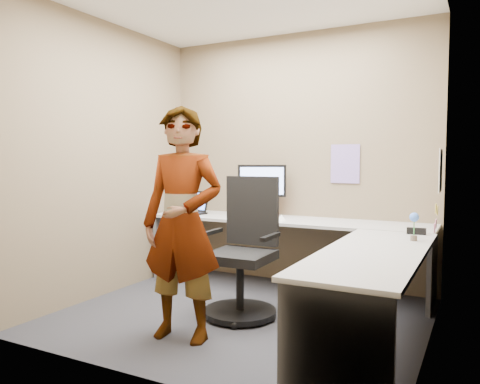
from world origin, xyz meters
The scene contains 20 objects.
ground centered at (0.00, 0.00, 0.00)m, with size 3.00×3.00×0.00m, color #25252A.
wall_back centered at (0.00, 1.30, 1.35)m, with size 3.00×3.00×0.00m, color brown.
wall_right centered at (1.50, 0.00, 1.35)m, with size 2.70×2.70×0.00m, color brown.
wall_left centered at (-1.50, 0.00, 1.35)m, with size 2.70×2.70×0.00m, color brown.
desk centered at (0.44, 0.39, 0.59)m, with size 2.98×2.58×0.73m.
paper_ream centered at (-0.30, 1.05, 0.76)m, with size 0.33×0.24×0.07m, color red.
monitor centered at (-0.30, 1.07, 1.09)m, with size 0.50×0.24×0.49m.
laptop centered at (-1.11, 0.94, 0.79)m, with size 0.41×0.37×0.25m.
trackball_mouse centered at (-0.19, 0.84, 0.76)m, with size 0.12×0.08×0.07m.
origami centered at (0.03, 0.84, 0.76)m, with size 0.10×0.10×0.06m, color white.
stapler centered at (1.35, 0.54, 0.76)m, with size 0.15×0.04×0.06m, color black.
flower centered at (1.37, 0.22, 0.87)m, with size 0.07×0.07×0.22m.
calendar_purple centered at (0.55, 1.29, 1.30)m, with size 0.30×0.01×0.40m, color #846BB7.
calendar_white centered at (1.49, 0.90, 1.25)m, with size 0.01×0.28×0.38m, color white.
sticky_note_a centered at (1.49, 0.55, 0.95)m, with size 0.01×0.07×0.07m, color #F2E059.
sticky_note_b centered at (1.49, 0.60, 0.82)m, with size 0.01×0.07×0.07m, color pink.
sticky_note_c centered at (1.49, 0.48, 0.80)m, with size 0.01×0.07×0.07m, color pink.
sticky_note_d centered at (1.49, 0.70, 0.92)m, with size 0.01×0.07×0.07m, color #F2E059.
office_chair centered at (0.01, 0.04, 0.48)m, with size 0.62×0.62×1.17m.
person centered at (-0.15, -0.64, 0.87)m, with size 0.63×0.42×1.74m, color #999399.
Camera 1 is at (1.82, -3.50, 1.35)m, focal length 35.00 mm.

